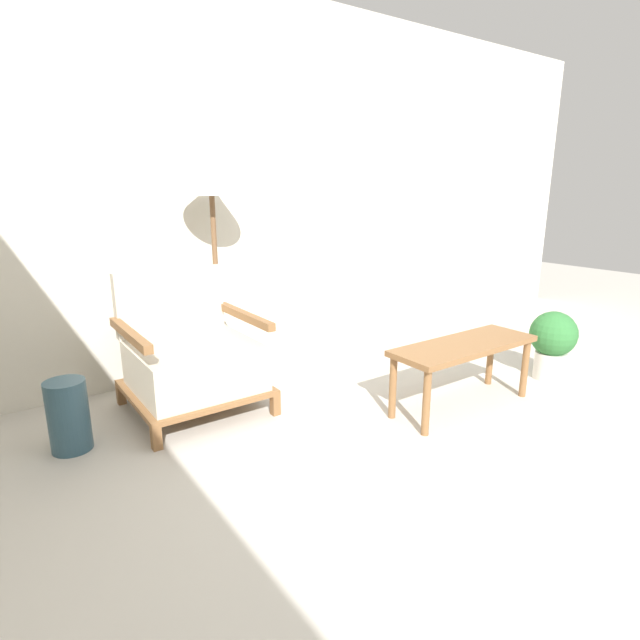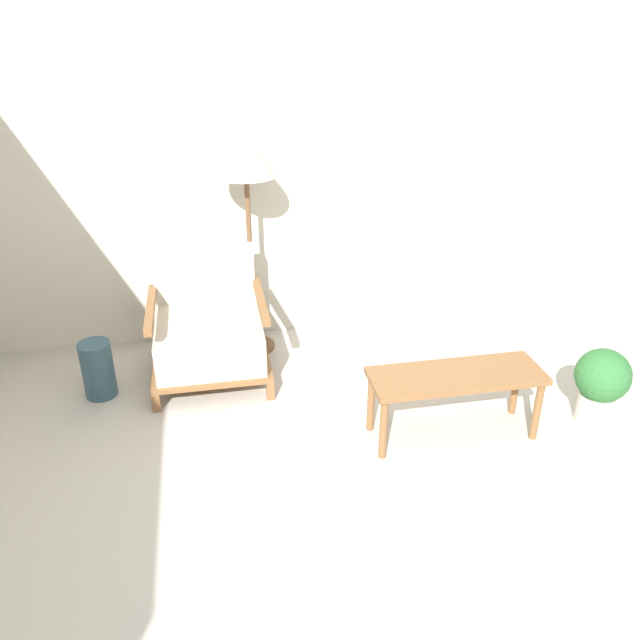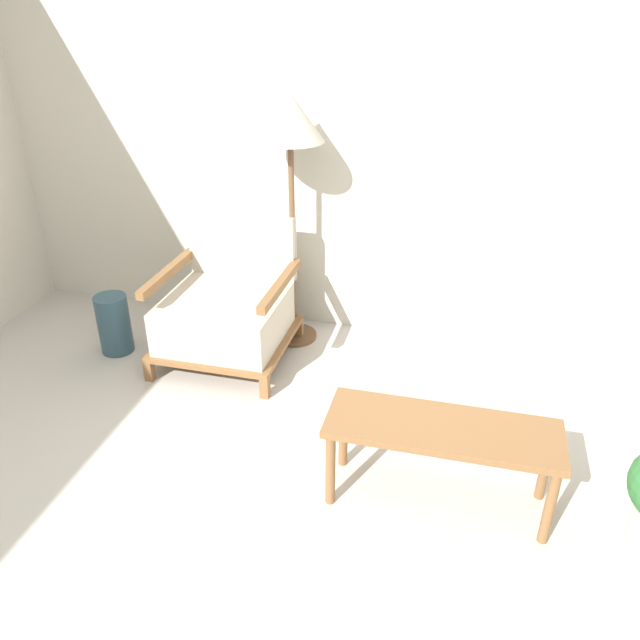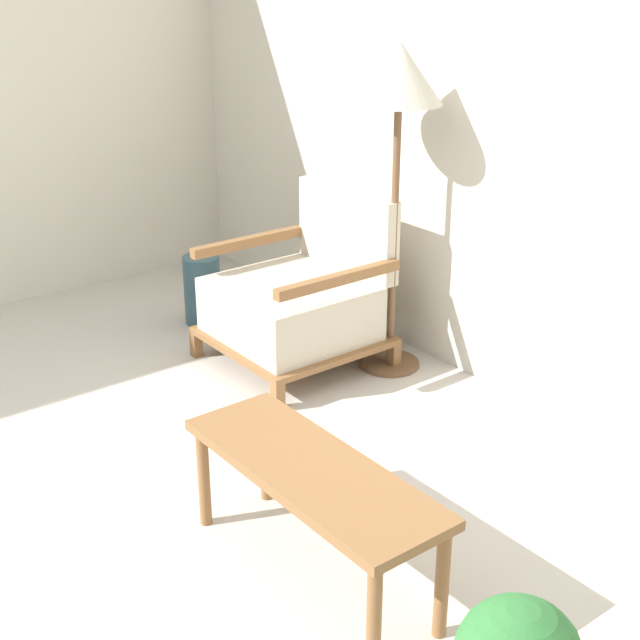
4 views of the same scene
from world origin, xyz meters
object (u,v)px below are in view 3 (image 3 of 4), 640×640
Objects in this scene: coffee_table at (442,436)px; vase at (114,324)px; floor_lamp at (290,133)px; armchair at (227,309)px.

coffee_table is 2.62× the size of vase.
floor_lamp is at bearing 23.00° from vase.
armchair is 2.19× the size of vase.
floor_lamp is 1.92m from coffee_table.
vase is (-2.11, 0.84, -0.17)m from coffee_table.
floor_lamp is (0.33, 0.32, 1.01)m from armchair.
floor_lamp reaches higher than vase.
coffee_table is at bearing -50.76° from floor_lamp.
vase is at bearing -170.21° from armchair.
armchair is 1.68m from coffee_table.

